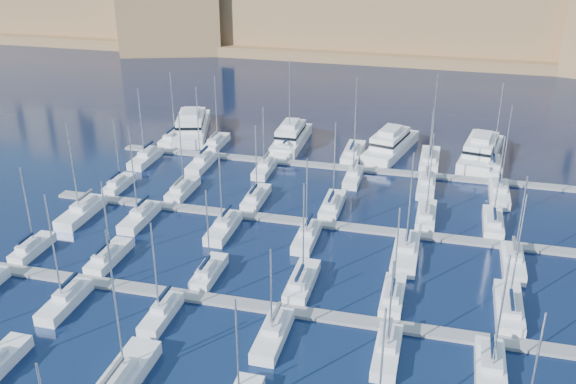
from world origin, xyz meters
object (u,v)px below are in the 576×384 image
(motor_yacht_d, at_px, (481,151))
(sailboat_2, at_px, (122,379))
(motor_yacht_b, at_px, (291,137))
(motor_yacht_c, at_px, (391,144))
(motor_yacht_a, at_px, (192,125))

(motor_yacht_d, bearing_deg, sailboat_2, -116.02)
(sailboat_2, xyz_separation_m, motor_yacht_b, (-0.57, 68.81, 0.94))
(sailboat_2, relative_size, motor_yacht_d, 0.88)
(motor_yacht_c, distance_m, motor_yacht_d, 16.09)
(motor_yacht_c, bearing_deg, motor_yacht_b, -177.57)
(motor_yacht_a, xyz_separation_m, motor_yacht_d, (55.69, -0.47, -0.00))
(motor_yacht_c, xyz_separation_m, motor_yacht_d, (16.08, 0.47, -0.00))
(motor_yacht_b, relative_size, motor_yacht_c, 0.87)
(motor_yacht_a, bearing_deg, motor_yacht_d, -0.49)
(motor_yacht_a, distance_m, motor_yacht_d, 55.70)
(sailboat_2, bearing_deg, motor_yacht_d, 63.98)
(sailboat_2, xyz_separation_m, motor_yacht_a, (-21.48, 70.55, 0.94))
(motor_yacht_a, height_order, motor_yacht_c, same)
(sailboat_2, xyz_separation_m, motor_yacht_d, (34.22, 70.07, 0.94))
(motor_yacht_c, height_order, motor_yacht_d, same)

